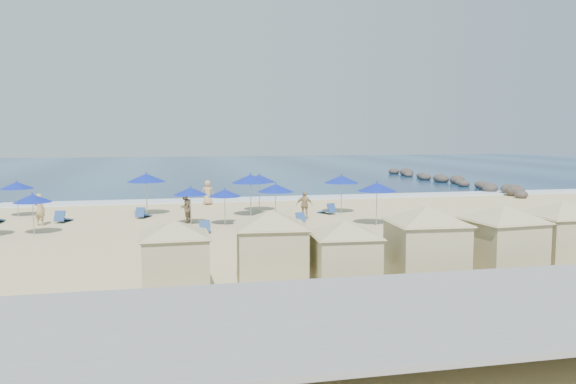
% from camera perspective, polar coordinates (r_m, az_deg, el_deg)
% --- Properties ---
extents(ground, '(160.00, 160.00, 0.00)m').
position_cam_1_polar(ground, '(26.81, -5.14, -4.75)').
color(ground, '#D6C188').
rests_on(ground, ground).
extents(ocean, '(160.00, 80.00, 0.06)m').
position_cam_1_polar(ocean, '(81.36, -9.87, 2.42)').
color(ocean, navy).
rests_on(ocean, ground).
extents(surf_line, '(160.00, 2.50, 0.08)m').
position_cam_1_polar(surf_line, '(42.06, -7.71, -0.81)').
color(surf_line, white).
rests_on(surf_line, ground).
extents(seawall, '(160.00, 6.10, 1.22)m').
position_cam_1_polar(seawall, '(13.74, 1.87, -12.40)').
color(seawall, gray).
rests_on(seawall, ground).
extents(rock_jetty, '(2.56, 26.66, 0.96)m').
position_cam_1_polar(rock_jetty, '(58.02, 15.87, 1.20)').
color(rock_jetty, '#302A28').
rests_on(rock_jetty, ground).
extents(trash_bin, '(0.99, 0.99, 0.82)m').
position_cam_1_polar(trash_bin, '(23.66, 5.79, -5.18)').
color(trash_bin, black).
rests_on(trash_bin, ground).
extents(cabana_0, '(4.19, 4.19, 2.63)m').
position_cam_1_polar(cabana_0, '(17.31, -11.42, -5.72)').
color(cabana_0, tan).
rests_on(cabana_0, ground).
extents(cabana_1, '(4.54, 4.54, 2.86)m').
position_cam_1_polar(cabana_1, '(17.68, -1.73, -4.93)').
color(cabana_1, tan).
rests_on(cabana_1, ground).
extents(cabana_2, '(4.08, 4.08, 2.57)m').
position_cam_1_polar(cabana_2, '(17.39, 5.81, -5.71)').
color(cabana_2, tan).
rests_on(cabana_2, ground).
extents(cabana_3, '(4.69, 4.69, 2.95)m').
position_cam_1_polar(cabana_3, '(18.50, 13.86, -4.45)').
color(cabana_3, tan).
rests_on(cabana_3, ground).
extents(cabana_4, '(4.57, 4.57, 2.88)m').
position_cam_1_polar(cabana_4, '(20.01, 20.99, -4.00)').
color(cabana_4, tan).
rests_on(cabana_4, ground).
extents(cabana_5, '(4.62, 4.62, 2.90)m').
position_cam_1_polar(cabana_5, '(21.92, 26.03, -3.34)').
color(cabana_5, tan).
rests_on(cabana_5, ground).
extents(umbrella_2, '(1.93, 1.93, 2.19)m').
position_cam_1_polar(umbrella_2, '(37.01, -25.84, 0.62)').
color(umbrella_2, '#A5A8AD').
rests_on(umbrella_2, ground).
extents(umbrella_3, '(1.84, 1.84, 2.10)m').
position_cam_1_polar(umbrella_3, '(30.10, -24.53, -0.59)').
color(umbrella_3, '#A5A8AD').
rests_on(umbrella_3, ground).
extents(umbrella_4, '(2.33, 2.33, 2.65)m').
position_cam_1_polar(umbrella_4, '(34.98, -14.21, 1.41)').
color(umbrella_4, '#A5A8AD').
rests_on(umbrella_4, ground).
extents(umbrella_5, '(1.87, 1.87, 2.13)m').
position_cam_1_polar(umbrella_5, '(30.90, -9.88, 0.07)').
color(umbrella_5, '#A5A8AD').
rests_on(umbrella_5, ground).
extents(umbrella_6, '(1.80, 1.80, 2.05)m').
position_cam_1_polar(umbrella_6, '(30.40, -6.45, -0.10)').
color(umbrella_6, '#A5A8AD').
rests_on(umbrella_6, ground).
extents(umbrella_7, '(2.31, 2.31, 2.63)m').
position_cam_1_polar(umbrella_7, '(33.46, -3.82, 1.35)').
color(umbrella_7, '#A5A8AD').
rests_on(umbrella_7, ground).
extents(umbrella_8, '(2.02, 2.02, 2.30)m').
position_cam_1_polar(umbrella_8, '(30.78, -1.27, 0.42)').
color(umbrella_8, '#A5A8AD').
rests_on(umbrella_8, ground).
extents(umbrella_9, '(2.16, 2.16, 2.46)m').
position_cam_1_polar(umbrella_9, '(35.60, -2.94, 1.39)').
color(umbrella_9, '#A5A8AD').
rests_on(umbrella_9, ground).
extents(umbrella_10, '(2.17, 2.17, 2.47)m').
position_cam_1_polar(umbrella_10, '(34.88, 5.45, 1.30)').
color(umbrella_10, '#A5A8AD').
rests_on(umbrella_10, ground).
extents(umbrella_11, '(2.13, 2.13, 2.43)m').
position_cam_1_polar(umbrella_11, '(30.54, 9.02, 0.51)').
color(umbrella_11, '#A5A8AD').
rests_on(umbrella_11, ground).
extents(beach_chair_1, '(0.90, 1.40, 0.71)m').
position_cam_1_polar(beach_chair_1, '(33.91, -21.93, -2.47)').
color(beach_chair_1, navy).
rests_on(beach_chair_1, ground).
extents(beach_chair_2, '(0.98, 1.35, 0.68)m').
position_cam_1_polar(beach_chair_2, '(34.19, -14.55, -2.18)').
color(beach_chair_2, navy).
rests_on(beach_chair_2, ground).
extents(beach_chair_3, '(0.61, 1.25, 0.67)m').
position_cam_1_polar(beach_chair_3, '(28.61, -8.53, -3.63)').
color(beach_chair_3, navy).
rests_on(beach_chair_3, ground).
extents(beach_chair_4, '(0.68, 1.23, 0.64)m').
position_cam_1_polar(beach_chair_4, '(31.26, 1.07, -2.77)').
color(beach_chair_4, navy).
rests_on(beach_chair_4, ground).
extents(beach_chair_5, '(1.02, 1.39, 0.70)m').
position_cam_1_polar(beach_chair_5, '(34.82, 4.09, -1.85)').
color(beach_chair_5, navy).
rests_on(beach_chair_5, ground).
extents(beachgoer_0, '(0.76, 0.66, 1.75)m').
position_cam_1_polar(beachgoer_0, '(33.16, -23.90, -1.64)').
color(beachgoer_0, tan).
rests_on(beachgoer_0, ground).
extents(beachgoer_1, '(1.00, 1.07, 1.77)m').
position_cam_1_polar(beachgoer_1, '(31.73, -10.42, -1.53)').
color(beachgoer_1, tan).
rests_on(beachgoer_1, ground).
extents(beachgoer_2, '(1.04, 0.67, 1.64)m').
position_cam_1_polar(beachgoer_2, '(32.60, 1.67, -1.34)').
color(beachgoer_2, tan).
rests_on(beachgoer_2, ground).
extents(beachgoer_3, '(0.88, 0.59, 1.74)m').
position_cam_1_polar(beachgoer_3, '(39.45, -8.16, -0.05)').
color(beachgoer_3, tan).
rests_on(beachgoer_3, ground).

